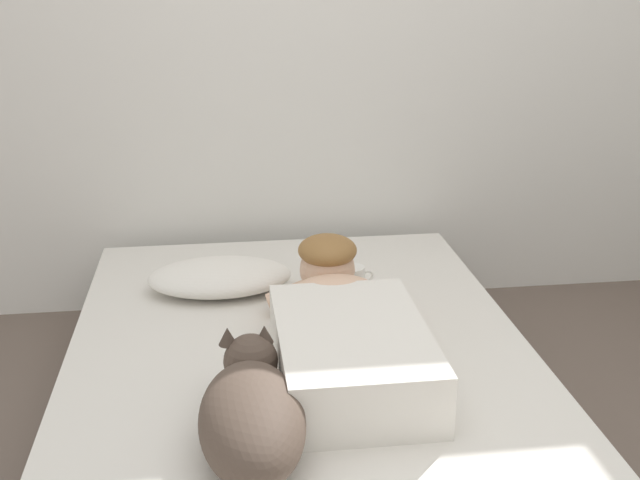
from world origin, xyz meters
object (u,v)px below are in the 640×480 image
person_lying (344,328)px  cell_phone (255,406)px  bed (302,398)px  dog (252,412)px  coffee_cup (353,276)px  pillow (220,277)px

person_lying → cell_phone: (-0.28, -0.24, -0.10)m
bed → cell_phone: (-0.16, -0.31, 0.17)m
dog → coffee_cup: size_ratio=4.60×
pillow → bed: bearing=-64.1°
pillow → cell_phone: 0.81m
person_lying → bed: bearing=150.5°
cell_phone → pillow: bearing=96.0°
dog → cell_phone: dog is taller
dog → cell_phone: size_ratio=4.11×
person_lying → pillow: bearing=122.7°
person_lying → coffee_cup: bearing=77.4°
bed → coffee_cup: bearing=63.0°
coffee_cup → dog: bearing=-113.4°
coffee_cup → cell_phone: bearing=-117.2°
pillow → person_lying: 0.68m
dog → coffee_cup: 1.06m
coffee_cup → cell_phone: coffee_cup is taller
coffee_cup → pillow: bearing=177.8°
pillow → dog: size_ratio=0.90×
bed → coffee_cup: (0.25, 0.48, 0.21)m
coffee_cup → cell_phone: 0.89m
dog → coffee_cup: (0.42, 0.97, -0.07)m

